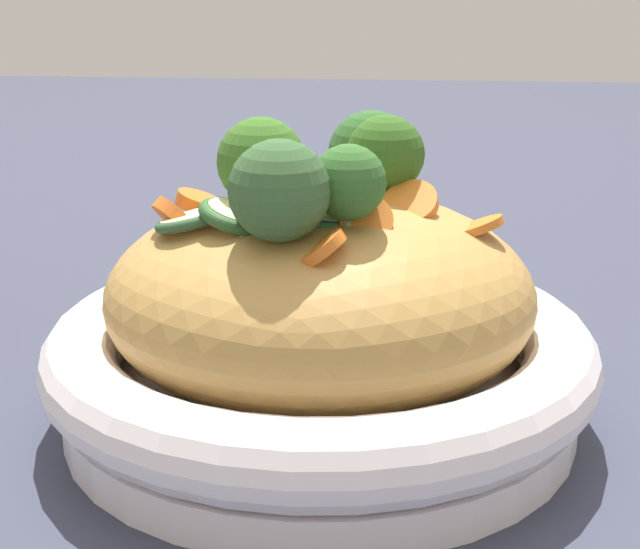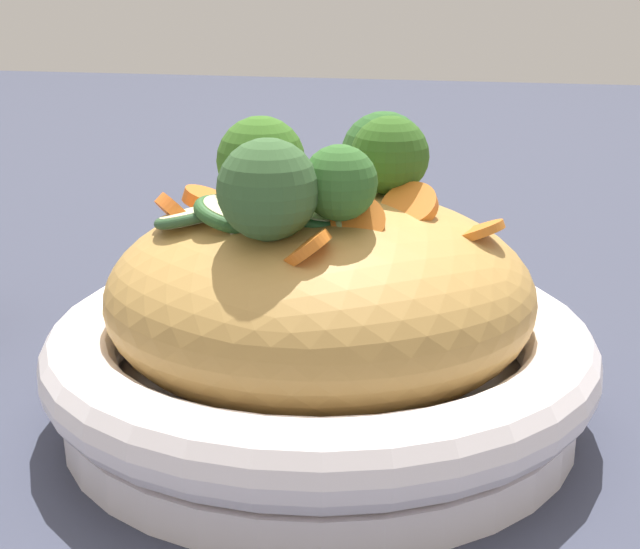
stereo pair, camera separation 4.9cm
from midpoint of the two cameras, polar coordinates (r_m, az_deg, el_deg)
The scene contains 7 objects.
ground_plane at distance 0.53m, azimuth 2.72°, elevation -8.43°, with size 3.00×3.00×0.00m, color #35384A.
serving_bowl at distance 0.51m, azimuth 2.78°, elevation -5.36°, with size 0.29×0.29×0.06m.
noodle_heap at distance 0.50m, azimuth 2.85°, elevation -1.14°, with size 0.22×0.22×0.10m.
broccoli_florets at distance 0.49m, azimuth 3.54°, elevation 6.15°, with size 0.18×0.11×0.06m.
carrot_coins at distance 0.48m, azimuth 2.24°, elevation 3.37°, with size 0.11×0.18×0.03m.
zucchini_slices at distance 0.47m, azimuth -0.79°, elevation 3.98°, with size 0.09×0.12×0.03m.
chicken_chunks at distance 0.47m, azimuth 0.35°, elevation 4.49°, with size 0.09×0.04×0.04m.
Camera 2 is at (0.46, 0.09, 0.23)m, focal length 54.85 mm.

